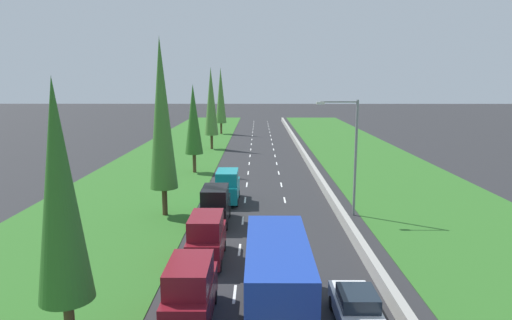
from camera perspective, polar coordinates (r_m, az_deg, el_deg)
The scene contains 17 objects.
ground_plane at distance 60.89m, azimuth 0.85°, elevation 0.06°, with size 300.00×300.00×0.00m, color #28282B.
grass_verge_left at distance 62.07m, azimuth -10.91°, elevation 0.08°, with size 14.00×140.00×0.04m, color #2D6623.
grass_verge_right at distance 62.69m, azimuth 14.08°, elevation 0.06°, with size 14.00×140.00×0.04m, color #2D6623.
median_barrier at distance 61.14m, azimuth 6.20°, elevation 0.44°, with size 0.44×120.00×0.85m, color #9E9B93.
lane_markings at distance 60.89m, azimuth 0.85°, elevation 0.06°, with size 3.64×116.00×0.01m.
maroon_van_left_lane at distance 20.72m, azimuth -8.21°, elevation -15.96°, with size 1.96×4.90×2.82m.
maroon_van_left_lane_third at distance 26.94m, azimuth -6.21°, elevation -9.68°, with size 1.96×4.90×2.82m.
white_sedan_right_lane at distance 20.88m, azimuth 12.49°, elevation -17.68°, with size 1.82×4.50×1.64m.
black_van_left_lane at distance 33.56m, azimuth -5.10°, elevation -5.70°, with size 1.96×4.90×2.82m.
teal_van_left_lane at distance 39.47m, azimuth -3.59°, elevation -3.31°, with size 1.96×4.90×2.82m.
blue_box_truck_centre_lane at distance 19.62m, azimuth 2.59°, elevation -14.87°, with size 2.46×9.40×4.18m.
poplar_tree_nearest at distance 18.17m, azimuth -23.37°, elevation -3.81°, with size 2.07×2.07×10.61m.
poplar_tree_second at distance 35.24m, azimuth -11.73°, elevation 5.64°, with size 2.14×2.14×13.71m.
poplar_tree_third at distance 51.90m, azimuth -7.84°, elevation 5.02°, with size 2.05×2.05×10.06m.
poplar_tree_fourth at distance 69.91m, azimuth -5.65°, elevation 7.28°, with size 2.11×2.11×12.44m.
poplar_tree_fifth at distance 90.00m, azimuth -4.43°, elevation 8.04°, with size 2.12×2.12×12.95m.
street_light_mast at distance 35.53m, azimuth 11.85°, elevation 1.32°, with size 3.20×0.28×9.00m.
Camera 1 is at (-0.58, 0.01, 10.40)m, focal length 31.94 mm.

